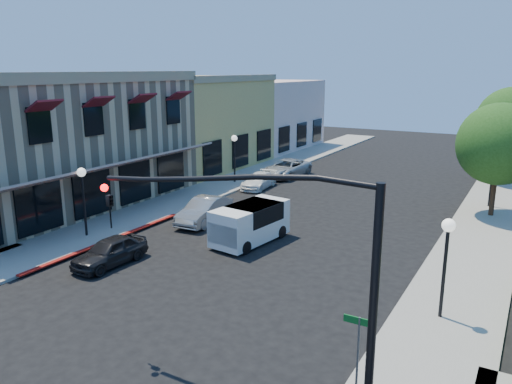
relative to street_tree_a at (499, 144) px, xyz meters
The scene contains 20 objects.
ground 24.06m from the street_tree_a, 111.80° to the right, with size 120.00×120.00×0.00m, color black.
sidewalk_left 18.71m from the street_tree_a, 164.10° to the left, with size 3.50×50.00×0.12m, color gray.
sidewalk_right 6.49m from the street_tree_a, 90.57° to the left, with size 3.50×50.00×0.12m, color gray.
curb_red_strip 21.45m from the street_tree_a, 138.28° to the right, with size 0.25×10.00×0.06m, color maroon.
corner_brick_building 26.63m from the street_tree_a, 155.60° to the right, with size 11.77×18.20×8.10m.
yellow_stucco_building 24.63m from the street_tree_a, behind, with size 10.00×12.00×7.60m, color tan.
pink_stucco_building 29.10m from the street_tree_a, 146.64° to the left, with size 10.00×12.00×7.00m, color beige.
street_tree_a is the anchor object (origin of this frame).
street_tree_b 10.01m from the street_tree_a, 90.00° to the left, with size 4.94×4.94×7.02m.
signal_mast_arm 20.71m from the street_tree_a, 98.17° to the right, with size 8.01×0.39×6.00m.
street_name_sign 20.00m from the street_tree_a, 93.76° to the right, with size 0.80×0.06×2.50m.
lamppost_left_near 22.30m from the street_tree_a, 141.02° to the right, with size 0.44×0.44×3.57m.
lamppost_left_far 17.36m from the street_tree_a, behind, with size 0.44×0.44×3.57m.
lamppost_right_near 14.08m from the street_tree_a, 91.23° to the right, with size 0.44×0.44×3.57m.
lamppost_right_far 2.49m from the street_tree_a, 98.53° to the left, with size 0.44×0.44×3.57m.
white_van 14.73m from the street_tree_a, 132.92° to the right, with size 2.35×4.42×1.87m.
parked_car_a 21.30m from the street_tree_a, 130.36° to the right, with size 1.43×3.55×1.21m, color black.
parked_car_b 16.68m from the street_tree_a, 146.50° to the right, with size 1.45×4.16×1.37m, color #97999B.
parked_car_c 15.45m from the street_tree_a, behind, with size 1.50×3.69×1.07m, color white.
parked_car_d 15.92m from the street_tree_a, 165.07° to the left, with size 2.22×4.82×1.34m, color #B0B4B5.
Camera 1 is at (10.72, -8.43, 8.29)m, focal length 35.00 mm.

